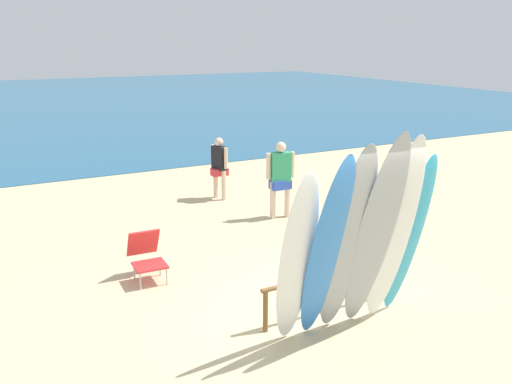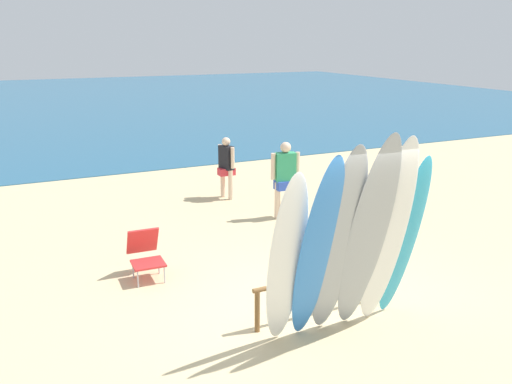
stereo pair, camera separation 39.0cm
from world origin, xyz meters
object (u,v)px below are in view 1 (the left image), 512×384
object	(u,v)px
beachgoer_by_water	(219,164)
surfboard_white_4	(395,233)
surfboard_blue_1	(327,251)
surfboard_white_0	(297,260)
beach_chair_red	(146,254)
surfboard_grey_2	(347,243)
beachgoer_photographing	(280,174)
surfboard_teal_5	(409,236)
surfboard_rack	(330,283)
surfboard_grey_3	(375,235)

from	to	relation	value
beachgoer_by_water	surfboard_white_4	bearing A→B (deg)	-20.61
surfboard_blue_1	surfboard_white_0	bearing A→B (deg)	159.78
beach_chair_red	surfboard_grey_2	bearing A→B (deg)	-58.13
beachgoer_by_water	surfboard_white_0	bearing A→B (deg)	-32.53
beachgoer_photographing	surfboard_teal_5	bearing A→B (deg)	-86.47
surfboard_teal_5	surfboard_rack	bearing A→B (deg)	143.80
surfboard_white_0	surfboard_grey_3	distance (m)	1.06
surfboard_blue_1	beach_chair_red	bearing A→B (deg)	112.84
surfboard_white_0	beach_chair_red	world-z (taller)	surfboard_white_0
surfboard_rack	beach_chair_red	bearing A→B (deg)	129.40
surfboard_white_0	beach_chair_red	distance (m)	3.11
surfboard_white_0	surfboard_white_4	distance (m)	1.39
surfboard_white_4	beachgoer_photographing	distance (m)	4.78
surfboard_rack	beachgoer_photographing	world-z (taller)	beachgoer_photographing
surfboard_grey_2	beachgoer_by_water	bearing A→B (deg)	82.43
surfboard_grey_2	beach_chair_red	world-z (taller)	surfboard_grey_2
surfboard_blue_1	surfboard_white_4	distance (m)	1.02
surfboard_rack	beachgoer_by_water	xyz separation A→B (m)	(0.95, 5.92, 0.38)
surfboard_grey_3	beachgoer_photographing	xyz separation A→B (m)	(1.36, 4.69, -0.42)
surfboard_teal_5	surfboard_grey_2	bearing A→B (deg)	178.41
surfboard_rack	surfboard_grey_2	xyz separation A→B (m)	(-0.21, -0.60, 0.84)
surfboard_rack	surfboard_white_4	distance (m)	1.19
surfboard_white_4	surfboard_grey_2	bearing A→B (deg)	-178.62
surfboard_rack	surfboard_blue_1	size ratio (longest dim) A/B	0.83
surfboard_rack	surfboard_blue_1	bearing A→B (deg)	-130.42
surfboard_blue_1	surfboard_grey_3	xyz separation A→B (m)	(0.68, -0.07, 0.11)
surfboard_white_0	surfboard_grey_2	bearing A→B (deg)	-7.40
surfboard_grey_3	beach_chair_red	world-z (taller)	surfboard_grey_3
surfboard_rack	beach_chair_red	world-z (taller)	beach_chair_red
surfboard_grey_3	beachgoer_photographing	world-z (taller)	surfboard_grey_3
surfboard_blue_1	beachgoer_by_water	bearing A→B (deg)	74.71
surfboard_grey_3	surfboard_white_4	bearing A→B (deg)	9.07
surfboard_teal_5	surfboard_white_0	bearing A→B (deg)	173.29
surfboard_grey_2	surfboard_grey_3	distance (m)	0.39
surfboard_rack	surfboard_grey_3	distance (m)	1.14
surfboard_grey_2	surfboard_rack	bearing A→B (deg)	73.06
surfboard_blue_1	surfboard_grey_3	bearing A→B (deg)	-8.91
surfboard_white_0	beachgoer_by_water	world-z (taller)	surfboard_white_0
surfboard_blue_1	surfboard_grey_2	world-z (taller)	surfboard_grey_2
surfboard_blue_1	beachgoer_photographing	xyz separation A→B (m)	(2.03, 4.62, -0.31)
surfboard_rack	surfboard_white_4	size ratio (longest dim) A/B	0.78
surfboard_blue_1	surfboard_teal_5	bearing A→B (deg)	0.91
surfboard_teal_5	beachgoer_by_water	distance (m)	6.45
beachgoer_by_water	beachgoer_photographing	distance (m)	1.99
surfboard_rack	surfboard_grey_2	world-z (taller)	surfboard_grey_2
surfboard_white_4	beachgoer_photographing	xyz separation A→B (m)	(1.01, 4.66, -0.38)
surfboard_white_0	surfboard_blue_1	bearing A→B (deg)	-15.64
beachgoer_photographing	surfboard_rack	bearing A→B (deg)	-99.28
surfboard_grey_2	beachgoer_by_water	xyz separation A→B (m)	(1.16, 6.52, -0.46)
surfboard_blue_1	surfboard_grey_3	distance (m)	0.69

